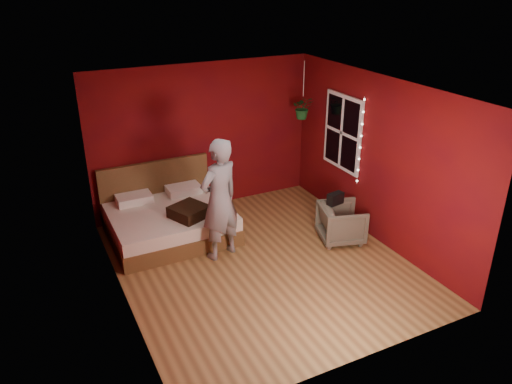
# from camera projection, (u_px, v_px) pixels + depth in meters

# --- Properties ---
(floor) EXTENTS (4.50, 4.50, 0.00)m
(floor) POSITION_uv_depth(u_px,v_px,m) (262.00, 264.00, 7.40)
(floor) COLOR olive
(floor) RESTS_ON ground
(room_walls) EXTENTS (4.04, 4.54, 2.62)m
(room_walls) POSITION_uv_depth(u_px,v_px,m) (262.00, 157.00, 6.71)
(room_walls) COLOR maroon
(room_walls) RESTS_ON ground
(window) EXTENTS (0.05, 0.97, 1.27)m
(window) POSITION_uv_depth(u_px,v_px,m) (342.00, 133.00, 8.32)
(window) COLOR white
(window) RESTS_ON room_walls
(fairy_lights) EXTENTS (0.04, 0.04, 1.45)m
(fairy_lights) POSITION_uv_depth(u_px,v_px,m) (361.00, 142.00, 7.88)
(fairy_lights) COLOR silver
(fairy_lights) RESTS_ON room_walls
(bed) EXTENTS (1.89, 1.61, 1.04)m
(bed) POSITION_uv_depth(u_px,v_px,m) (169.00, 219.00, 8.12)
(bed) COLOR brown
(bed) RESTS_ON ground
(person) EXTENTS (0.79, 0.65, 1.86)m
(person) POSITION_uv_depth(u_px,v_px,m) (219.00, 200.00, 7.25)
(person) COLOR gray
(person) RESTS_ON ground
(armchair) EXTENTS (0.84, 0.82, 0.62)m
(armchair) POSITION_uv_depth(u_px,v_px,m) (341.00, 223.00, 7.92)
(armchair) COLOR #696753
(armchair) RESTS_ON ground
(handbag) EXTENTS (0.28, 0.18, 0.19)m
(handbag) POSITION_uv_depth(u_px,v_px,m) (335.00, 199.00, 7.81)
(handbag) COLOR black
(handbag) RESTS_ON armchair
(throw_pillow) EXTENTS (0.66, 0.66, 0.18)m
(throw_pillow) POSITION_uv_depth(u_px,v_px,m) (189.00, 212.00, 7.72)
(throw_pillow) COLOR black
(throw_pillow) RESTS_ON bed
(hanging_plant) EXTENTS (0.44, 0.42, 0.99)m
(hanging_plant) POSITION_uv_depth(u_px,v_px,m) (303.00, 108.00, 8.61)
(hanging_plant) COLOR silver
(hanging_plant) RESTS_ON room_walls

